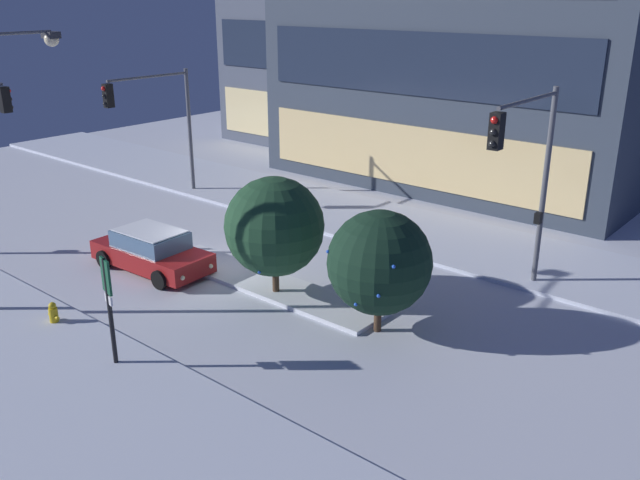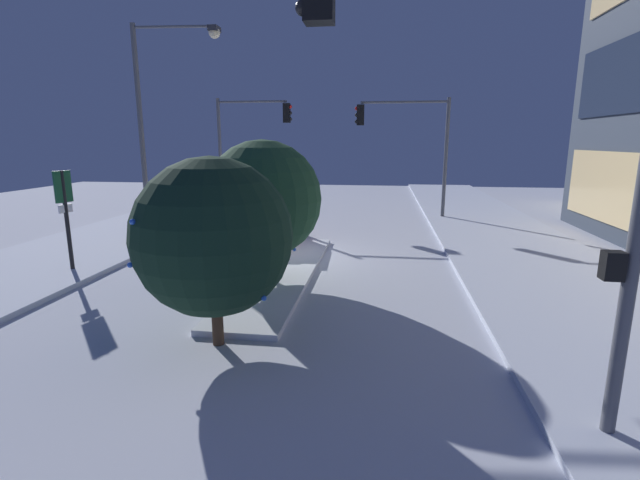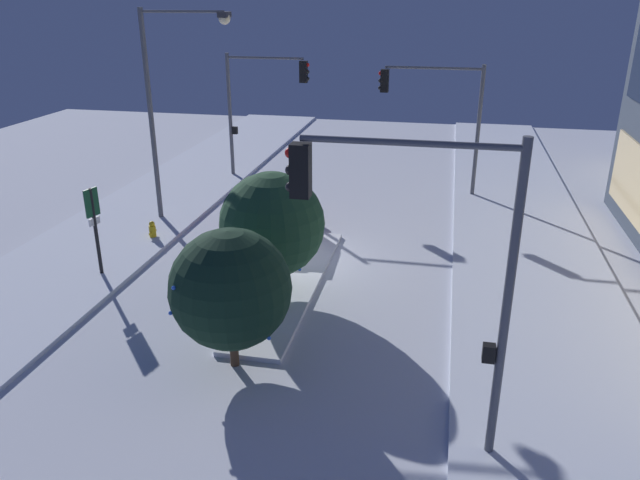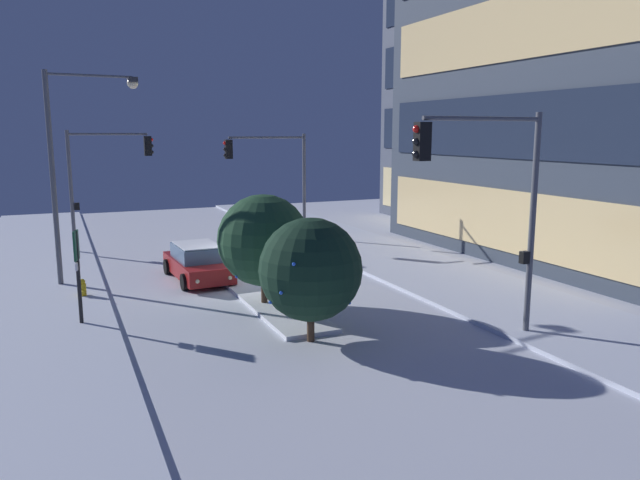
# 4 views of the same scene
# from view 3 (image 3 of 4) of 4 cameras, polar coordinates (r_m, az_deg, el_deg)

# --- Properties ---
(ground) EXTENTS (52.00, 52.00, 0.00)m
(ground) POSITION_cam_3_polar(r_m,az_deg,el_deg) (21.81, -1.62, -1.88)
(ground) COLOR silver
(curb_strip_near) EXTENTS (52.00, 5.20, 0.14)m
(curb_strip_near) POSITION_cam_3_polar(r_m,az_deg,el_deg) (24.67, -19.55, -0.13)
(curb_strip_near) COLOR silver
(curb_strip_near) RESTS_ON ground
(curb_strip_far) EXTENTS (52.00, 5.20, 0.14)m
(curb_strip_far) POSITION_cam_3_polar(r_m,az_deg,el_deg) (21.49, 19.10, -3.33)
(curb_strip_far) COLOR silver
(curb_strip_far) RESTS_ON ground
(median_strip) EXTENTS (9.00, 1.80, 0.14)m
(median_strip) POSITION_cam_3_polar(r_m,az_deg,el_deg) (19.96, -2.77, -4.03)
(median_strip) COLOR silver
(median_strip) RESTS_ON ground
(car_near) EXTENTS (4.74, 2.26, 1.49)m
(car_near) POSITION_cam_3_polar(r_m,az_deg,el_deg) (23.72, -4.09, 1.92)
(car_near) COLOR maroon
(car_near) RESTS_ON ground
(traffic_light_corner_far_left) EXTENTS (0.32, 4.64, 5.95)m
(traffic_light_corner_far_left) POSITION_cam_3_polar(r_m,az_deg,el_deg) (28.56, 10.85, 12.21)
(traffic_light_corner_far_left) COLOR #565960
(traffic_light_corner_far_left) RESTS_ON ground
(traffic_light_corner_near_left) EXTENTS (0.32, 4.16, 6.14)m
(traffic_light_corner_near_left) POSITION_cam_3_polar(r_m,az_deg,el_deg) (30.92, -5.64, 13.23)
(traffic_light_corner_near_left) COLOR #565960
(traffic_light_corner_near_left) RESTS_ON ground
(traffic_light_corner_far_right) EXTENTS (0.32, 4.25, 6.58)m
(traffic_light_corner_far_right) POSITION_cam_3_polar(r_m,az_deg,el_deg) (11.38, 9.77, -0.66)
(traffic_light_corner_far_right) COLOR #565960
(traffic_light_corner_far_right) RESTS_ON ground
(street_lamp_arched) EXTENTS (0.65, 3.48, 8.32)m
(street_lamp_arched) POSITION_cam_3_polar(r_m,az_deg,el_deg) (24.98, -13.64, 13.49)
(street_lamp_arched) COLOR #565960
(street_lamp_arched) RESTS_ON ground
(fire_hydrant) EXTENTS (0.48, 0.26, 0.76)m
(fire_hydrant) POSITION_cam_3_polar(r_m,az_deg,el_deg) (24.30, -15.24, 0.81)
(fire_hydrant) COLOR gold
(fire_hydrant) RESTS_ON ground
(parking_info_sign) EXTENTS (0.55, 0.19, 3.06)m
(parking_info_sign) POSITION_cam_3_polar(r_m,az_deg,el_deg) (21.10, -20.16, 1.64)
(parking_info_sign) COLOR black
(parking_info_sign) RESTS_ON ground
(decorated_tree_median) EXTENTS (2.99, 2.99, 3.65)m
(decorated_tree_median) POSITION_cam_3_polar(r_m,az_deg,el_deg) (15.06, -8.29, -4.50)
(decorated_tree_median) COLOR #473323
(decorated_tree_median) RESTS_ON ground
(decorated_tree_left_of_median) EXTENTS (3.18, 3.18, 3.95)m
(decorated_tree_left_of_median) POSITION_cam_3_polar(r_m,az_deg,el_deg) (18.47, -4.45, 1.45)
(decorated_tree_left_of_median) COLOR #473323
(decorated_tree_left_of_median) RESTS_ON ground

